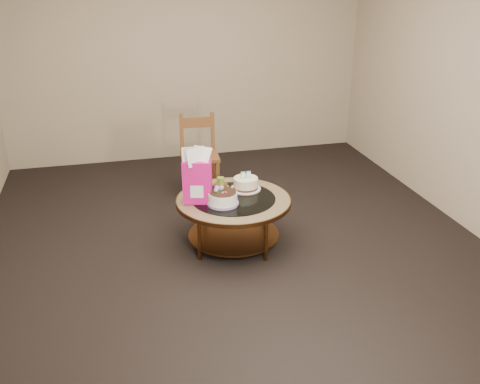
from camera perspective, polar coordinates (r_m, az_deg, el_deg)
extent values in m
plane|color=black|center=(4.90, -0.67, -5.54)|extent=(5.00, 5.00, 0.00)
cube|color=tan|center=(6.83, -5.78, 14.27)|extent=(4.50, 0.02, 2.60)
cube|color=tan|center=(2.22, 14.48, -6.33)|extent=(4.50, 0.02, 2.60)
cube|color=tan|center=(5.39, 23.59, 10.02)|extent=(0.02, 5.00, 2.60)
cylinder|color=brown|center=(5.06, 2.61, -1.92)|extent=(0.04, 0.04, 0.42)
cylinder|color=brown|center=(5.07, -3.80, -1.88)|extent=(0.04, 0.04, 0.42)
cylinder|color=brown|center=(4.57, -4.34, -4.91)|extent=(0.04, 0.04, 0.42)
cylinder|color=brown|center=(4.56, 2.79, -4.97)|extent=(0.04, 0.04, 0.42)
cylinder|color=brown|center=(4.86, -0.68, -4.50)|extent=(0.82, 0.82, 0.02)
cylinder|color=brown|center=(4.71, -0.70, -0.93)|extent=(1.02, 1.02, 0.04)
cylinder|color=#947B51|center=(4.70, -0.70, -0.78)|extent=(1.00, 1.00, 0.01)
cylinder|color=black|center=(4.70, -0.70, -0.69)|extent=(0.74, 0.74, 0.01)
cylinder|color=#A385BD|center=(4.58, -1.84, -1.18)|extent=(0.27, 0.27, 0.02)
cylinder|color=white|center=(4.56, -1.85, -0.67)|extent=(0.25, 0.25, 0.11)
cylinder|color=black|center=(4.54, -1.86, -0.01)|extent=(0.23, 0.23, 0.01)
sphere|color=#A385BD|center=(4.56, -2.48, 0.40)|extent=(0.05, 0.05, 0.05)
sphere|color=#A385BD|center=(4.58, -1.99, 0.46)|extent=(0.04, 0.04, 0.04)
sphere|color=#A385BD|center=(4.53, -2.58, 0.17)|extent=(0.04, 0.04, 0.04)
cone|color=#1C6B25|center=(4.55, -2.08, 0.17)|extent=(0.02, 0.03, 0.02)
cone|color=#1C6B25|center=(4.56, -2.80, 0.18)|extent=(0.04, 0.03, 0.02)
cone|color=#1C6B25|center=(4.60, -1.79, 0.40)|extent=(0.04, 0.04, 0.02)
cone|color=#1C6B25|center=(4.51, -2.37, -0.07)|extent=(0.04, 0.03, 0.02)
cylinder|color=white|center=(4.88, 0.61, 0.36)|extent=(0.27, 0.27, 0.01)
cylinder|color=#482514|center=(4.87, 0.61, 0.51)|extent=(0.23, 0.23, 0.02)
cylinder|color=white|center=(4.85, 0.62, 1.06)|extent=(0.22, 0.22, 0.08)
cube|color=#47A74F|center=(4.82, 0.33, 1.83)|extent=(0.04, 0.01, 0.06)
cube|color=white|center=(4.82, 0.33, 1.83)|extent=(0.03, 0.01, 0.05)
cube|color=#459AEB|center=(4.83, 0.91, 1.89)|extent=(0.04, 0.01, 0.06)
cube|color=white|center=(4.83, 0.91, 1.89)|extent=(0.03, 0.01, 0.05)
cube|color=#EF1690|center=(4.57, -4.57, 1.11)|extent=(0.27, 0.19, 0.38)
cube|color=white|center=(4.59, -4.54, 0.35)|extent=(0.14, 0.16, 0.11)
cube|color=#EBDB60|center=(4.95, -2.07, 0.68)|extent=(0.14, 0.14, 0.01)
cylinder|color=#CB8E3F|center=(4.94, -2.07, 0.79)|extent=(0.13, 0.13, 0.01)
cylinder|color=olive|center=(4.93, -2.08, 1.21)|extent=(0.07, 0.07, 0.07)
cylinder|color=black|center=(4.91, -2.09, 1.62)|extent=(0.00, 0.00, 0.01)
cube|color=brown|center=(5.82, -4.33, 3.82)|extent=(0.42, 0.42, 0.04)
cube|color=brown|center=(5.72, -5.78, 1.13)|extent=(0.04, 0.04, 0.43)
cube|color=brown|center=(5.76, -2.39, 1.36)|extent=(0.04, 0.04, 0.43)
cube|color=brown|center=(6.04, -6.06, 2.34)|extent=(0.04, 0.04, 0.43)
cube|color=brown|center=(6.07, -2.85, 2.56)|extent=(0.04, 0.04, 0.43)
cube|color=brown|center=(5.90, -6.24, 6.25)|extent=(0.04, 0.04, 0.44)
cube|color=brown|center=(5.93, -2.93, 6.46)|extent=(0.04, 0.04, 0.44)
cube|color=brown|center=(5.88, -4.62, 7.42)|extent=(0.34, 0.05, 0.11)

